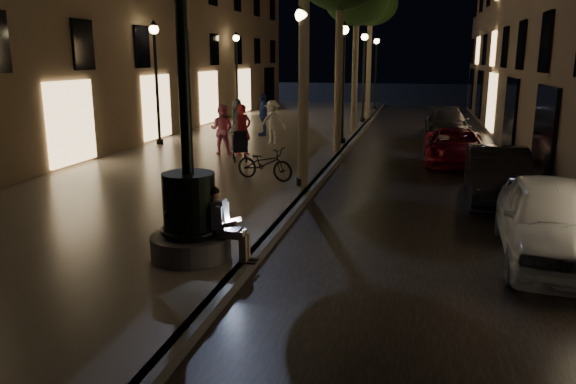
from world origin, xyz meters
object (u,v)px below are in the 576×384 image
(bicycle, at_px, (265,164))
(car_second, at_px, (498,176))
(pedestrian_pink, at_px, (222,129))
(lamp_curb_a, at_px, (302,72))
(car_third, at_px, (455,147))
(fountain_lamppost, at_px, (189,201))
(car_front, at_px, (553,220))
(tree_third, at_px, (357,0))
(lamp_left_b, at_px, (156,67))
(lamp_left_c, at_px, (237,64))
(pedestrian_white, at_px, (273,122))
(seated_man_laptop, at_px, (223,221))
(lamp_curb_b, at_px, (343,67))
(stroller, at_px, (240,144))
(car_rear, at_px, (447,123))
(tree_far, at_px, (371,5))
(pedestrian_dark, at_px, (237,117))
(pedestrian_blue, at_px, (263,115))
(pedestrian_red, at_px, (243,130))
(lamp_curb_d, at_px, (376,63))

(bicycle, bearing_deg, car_second, -77.20)
(pedestrian_pink, bearing_deg, bicycle, 123.62)
(lamp_curb_a, bearing_deg, car_third, 50.86)
(fountain_lamppost, relative_size, car_front, 1.18)
(tree_third, bearing_deg, bicycle, -95.69)
(lamp_left_b, relative_size, car_third, 1.10)
(car_third, bearing_deg, lamp_left_c, 136.04)
(pedestrian_pink, xyz_separation_m, pedestrian_white, (1.15, 2.78, -0.01))
(seated_man_laptop, distance_m, lamp_left_b, 14.10)
(lamp_curb_b, height_order, pedestrian_pink, lamp_curb_b)
(car_front, bearing_deg, fountain_lamppost, -160.03)
(lamp_curb_a, relative_size, car_front, 1.09)
(lamp_curb_a, bearing_deg, stroller, 131.69)
(car_third, bearing_deg, car_rear, 89.27)
(tree_far, height_order, pedestrian_dark, tree_far)
(pedestrian_dark, bearing_deg, lamp_curb_a, -138.61)
(lamp_curb_a, xyz_separation_m, lamp_curb_b, (0.00, 8.00, 0.00))
(lamp_curb_a, relative_size, pedestrian_pink, 2.72)
(pedestrian_blue, height_order, bicycle, pedestrian_blue)
(seated_man_laptop, relative_size, lamp_curb_b, 0.27)
(lamp_left_b, relative_size, pedestrian_dark, 2.99)
(seated_man_laptop, distance_m, pedestrian_pink, 11.01)
(lamp_curb_a, height_order, pedestrian_pink, lamp_curb_a)
(fountain_lamppost, height_order, pedestrian_blue, fountain_lamppost)
(fountain_lamppost, height_order, seated_man_laptop, fountain_lamppost)
(car_second, relative_size, pedestrian_pink, 2.36)
(stroller, bearing_deg, seated_man_laptop, -95.53)
(car_front, relative_size, pedestrian_red, 2.46)
(pedestrian_pink, height_order, pedestrian_dark, pedestrian_pink)
(seated_man_laptop, height_order, lamp_left_c, lamp_left_c)
(tree_third, relative_size, car_third, 1.64)
(lamp_curb_a, xyz_separation_m, pedestrian_blue, (-3.70, 9.32, -2.12))
(lamp_left_c, relative_size, car_third, 1.10)
(tree_far, relative_size, lamp_left_b, 1.56)
(stroller, bearing_deg, pedestrian_white, 66.93)
(tree_far, relative_size, lamp_left_c, 1.56)
(seated_man_laptop, relative_size, pedestrian_pink, 0.73)
(seated_man_laptop, xyz_separation_m, tree_third, (0.09, 18.00, 5.25))
(lamp_curb_b, bearing_deg, pedestrian_red, -129.53)
(lamp_left_b, bearing_deg, pedestrian_pink, -26.80)
(car_second, relative_size, pedestrian_red, 2.32)
(lamp_left_c, xyz_separation_m, pedestrian_dark, (2.14, -6.58, -2.23))
(stroller, height_order, bicycle, stroller)
(car_rear, bearing_deg, lamp_left_c, 159.20)
(lamp_left_b, xyz_separation_m, pedestrian_red, (4.07, -1.67, -2.14))
(lamp_left_b, distance_m, car_front, 16.37)
(stroller, height_order, car_second, car_second)
(pedestrian_white, bearing_deg, car_second, 111.76)
(pedestrian_pink, bearing_deg, lamp_curb_d, -101.78)
(lamp_curb_a, height_order, pedestrian_blue, lamp_curb_a)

